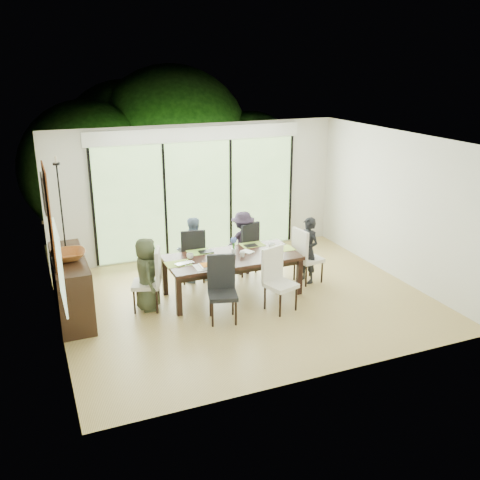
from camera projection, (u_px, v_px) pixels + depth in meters
name	position (u px, v px, depth m)	size (l,w,h in m)	color
floor	(246.00, 300.00, 9.10)	(6.00, 5.00, 0.01)	olive
ceiling	(246.00, 140.00, 8.23)	(6.00, 5.00, 0.01)	white
wall_back	(198.00, 191.00, 10.86)	(6.00, 0.02, 2.70)	silver
wall_front	(327.00, 280.00, 6.47)	(6.00, 0.02, 2.70)	beige
wall_left	(51.00, 248.00, 7.58)	(0.02, 5.00, 2.70)	silver
wall_right	(397.00, 206.00, 9.75)	(0.02, 5.00, 2.70)	beige
glass_doors	(198.00, 198.00, 10.88)	(4.20, 0.02, 2.30)	#598C3F
blinds_header	(197.00, 134.00, 10.45)	(4.40, 0.06, 0.28)	white
mullion_a	(93.00, 209.00, 10.11)	(0.05, 0.04, 2.30)	black
mullion_b	(165.00, 202.00, 10.61)	(0.05, 0.04, 2.30)	black
mullion_c	(231.00, 195.00, 11.12)	(0.05, 0.04, 2.30)	black
mullion_d	(290.00, 189.00, 11.63)	(0.05, 0.04, 2.30)	black
side_window	(60.00, 266.00, 6.50)	(0.02, 0.90, 1.00)	#8CAD7F
deck	(187.00, 243.00, 12.09)	(6.00, 1.80, 0.10)	brown
rail_top	(176.00, 208.00, 12.60)	(6.00, 0.08, 0.06)	brown
foliage_left	(89.00, 169.00, 12.54)	(3.20, 3.20, 3.20)	#14380F
foliage_mid	(172.00, 145.00, 13.74)	(4.00, 4.00, 4.00)	#14380F
foliage_right	(249.00, 166.00, 13.87)	(2.80, 2.80, 2.80)	#14380F
foliage_far	(129.00, 150.00, 14.05)	(3.60, 3.60, 3.60)	#14380F
table_top	(232.00, 258.00, 9.11)	(2.27, 1.04, 0.06)	black
table_apron	(232.00, 262.00, 9.14)	(2.08, 0.85, 0.09)	black
table_leg_fl	(179.00, 296.00, 8.46)	(0.08, 0.08, 0.65)	black
table_leg_fr	(299.00, 276.00, 9.24)	(0.08, 0.08, 0.65)	black
table_leg_bl	(165.00, 277.00, 9.21)	(0.08, 0.08, 0.65)	black
table_leg_br	(277.00, 260.00, 9.99)	(0.08, 0.08, 0.65)	black
chair_left_end	(146.00, 279.00, 8.62)	(0.43, 0.43, 1.04)	silver
chair_right_end	(309.00, 255.00, 9.70)	(0.43, 0.43, 1.04)	white
chair_far_left	(192.00, 254.00, 9.74)	(0.43, 0.43, 1.04)	black
chair_far_right	(243.00, 247.00, 10.10)	(0.43, 0.43, 1.04)	black
chair_near_left	(223.00, 290.00, 8.22)	(0.43, 0.43, 1.04)	black
chair_near_right	(281.00, 280.00, 8.58)	(0.43, 0.43, 1.04)	white
person_left_end	(147.00, 274.00, 8.60)	(0.57, 0.36, 1.22)	#3B442D
person_right_end	(308.00, 250.00, 9.67)	(0.57, 0.36, 1.22)	black
person_far_left	(192.00, 250.00, 9.70)	(0.57, 0.36, 1.22)	#7F97B7
person_far_right	(243.00, 243.00, 10.06)	(0.57, 0.36, 1.22)	#2B2131
placemat_left	(178.00, 264.00, 8.76)	(0.42, 0.30, 0.01)	#8FAC3D
placemat_right	(282.00, 249.00, 9.44)	(0.42, 0.30, 0.01)	#A3C245
placemat_far_l	(200.00, 252.00, 9.29)	(0.42, 0.30, 0.01)	#8CC446
placemat_far_r	(252.00, 245.00, 9.65)	(0.42, 0.30, 0.01)	olive
placemat_paper	(207.00, 266.00, 8.64)	(0.42, 0.30, 0.01)	white
tablet_far_l	(206.00, 252.00, 9.28)	(0.25, 0.17, 0.01)	black
tablet_far_r	(251.00, 245.00, 9.58)	(0.23, 0.16, 0.01)	black
papers	(270.00, 251.00, 9.31)	(0.28, 0.21, 0.00)	white
platter_base	(207.00, 266.00, 8.63)	(0.25, 0.25, 0.02)	white
platter_snacks	(207.00, 265.00, 8.63)	(0.19, 0.19, 0.01)	orange
vase	(234.00, 252.00, 9.14)	(0.08, 0.08, 0.11)	silver
hyacinth_stems	(234.00, 245.00, 9.11)	(0.04, 0.04, 0.15)	#337226
hyacinth_blooms	(234.00, 240.00, 9.08)	(0.10, 0.10, 0.10)	#4E67C3
laptop	(186.00, 264.00, 8.70)	(0.31, 0.20, 0.02)	silver
cup_a	(190.00, 256.00, 8.96)	(0.12, 0.12, 0.09)	white
cup_b	(242.00, 254.00, 9.05)	(0.09, 0.09, 0.09)	white
cup_c	(272.00, 246.00, 9.46)	(0.12, 0.12, 0.09)	white
book	(244.00, 253.00, 9.23)	(0.15, 0.21, 0.02)	white
sideboard	(71.00, 286.00, 8.42)	(0.49, 1.75, 0.99)	black
bowl	(68.00, 255.00, 8.15)	(0.52, 0.52, 0.13)	brown
candlestick_base	(66.00, 249.00, 8.56)	(0.11, 0.11, 0.04)	black
candlestick_shaft	(61.00, 207.00, 8.34)	(0.03, 0.03, 1.37)	black
candlestick_pan	(56.00, 164.00, 8.12)	(0.11, 0.11, 0.03)	black
candle	(56.00, 160.00, 8.10)	(0.04, 0.04, 0.11)	silver
tapestry	(49.00, 217.00, 7.83)	(0.02, 1.00, 1.50)	#9C4316
art_frame	(44.00, 194.00, 8.95)	(0.03, 0.55, 0.65)	black
art_canvas	(45.00, 194.00, 8.96)	(0.01, 0.45, 0.55)	#1B5658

